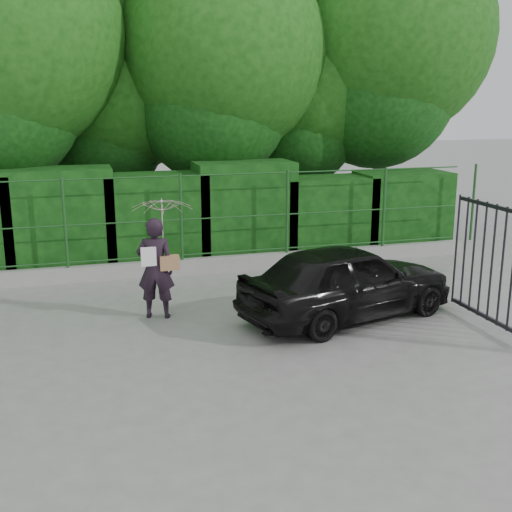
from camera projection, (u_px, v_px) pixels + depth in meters
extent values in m
plane|color=gray|center=(208.00, 357.00, 9.16)|extent=(80.00, 80.00, 0.00)
cube|color=#9E9E99|center=(164.00, 268.00, 13.32)|extent=(14.00, 0.25, 0.30)
cylinder|color=#1D4C1E|center=(65.00, 223.00, 12.56)|extent=(0.06, 0.06, 1.80)
cylinder|color=#1D4C1E|center=(181.00, 217.00, 13.18)|extent=(0.06, 0.06, 1.80)
cylinder|color=#1D4C1E|center=(287.00, 212.00, 13.79)|extent=(0.06, 0.06, 1.80)
cylinder|color=#1D4C1E|center=(384.00, 207.00, 14.40)|extent=(0.06, 0.06, 1.80)
cylinder|color=#1D4C1E|center=(473.00, 202.00, 15.02)|extent=(0.06, 0.06, 1.80)
cylinder|color=#1D4C1E|center=(163.00, 256.00, 13.26)|extent=(13.60, 0.03, 0.03)
cylinder|color=#1D4C1E|center=(162.00, 221.00, 13.08)|extent=(13.60, 0.03, 0.03)
cylinder|color=#1D4C1E|center=(160.00, 177.00, 12.86)|extent=(13.60, 0.03, 0.03)
cube|color=black|center=(60.00, 220.00, 13.50)|extent=(2.20, 1.20, 2.17)
cube|color=black|center=(156.00, 219.00, 14.05)|extent=(2.20, 1.20, 1.99)
cube|color=black|center=(244.00, 210.00, 14.56)|extent=(2.20, 1.20, 2.20)
cube|color=black|center=(326.00, 215.00, 15.14)|extent=(2.20, 1.20, 1.79)
cube|color=black|center=(402.00, 210.00, 15.67)|extent=(2.20, 1.20, 1.84)
cylinder|color=black|center=(11.00, 158.00, 14.53)|extent=(0.36, 0.36, 4.50)
sphere|color=#14470F|center=(0.00, 33.00, 13.88)|extent=(5.40, 5.40, 5.40)
cylinder|color=black|center=(121.00, 176.00, 16.56)|extent=(0.36, 0.36, 3.25)
sphere|color=#14470F|center=(117.00, 98.00, 16.09)|extent=(3.90, 3.90, 3.90)
cylinder|color=black|center=(223.00, 157.00, 16.18)|extent=(0.36, 0.36, 4.25)
sphere|color=#14470F|center=(222.00, 51.00, 15.56)|extent=(5.10, 5.10, 5.10)
cylinder|color=black|center=(306.00, 166.00, 17.59)|extent=(0.36, 0.36, 3.50)
sphere|color=#14470F|center=(308.00, 87.00, 17.08)|extent=(4.20, 4.20, 4.20)
cylinder|color=black|center=(380.00, 143.00, 17.60)|extent=(0.36, 0.36, 4.75)
sphere|color=#14470F|center=(385.00, 33.00, 16.91)|extent=(5.70, 5.70, 5.70)
cube|color=black|center=(489.00, 318.00, 10.31)|extent=(0.05, 2.00, 0.06)
cube|color=black|center=(499.00, 208.00, 9.87)|extent=(0.05, 2.00, 0.06)
cylinder|color=black|center=(512.00, 271.00, 9.67)|extent=(0.04, 0.04, 1.90)
cylinder|color=black|center=(502.00, 267.00, 9.90)|extent=(0.04, 0.04, 1.90)
cylinder|color=black|center=(492.00, 263.00, 10.14)|extent=(0.04, 0.04, 1.90)
cylinder|color=black|center=(482.00, 260.00, 10.37)|extent=(0.04, 0.04, 1.90)
cylinder|color=black|center=(473.00, 256.00, 10.60)|extent=(0.04, 0.04, 1.90)
cylinder|color=black|center=(464.00, 253.00, 10.84)|extent=(0.04, 0.04, 1.90)
cylinder|color=black|center=(456.00, 249.00, 11.07)|extent=(0.04, 0.04, 1.90)
imported|color=black|center=(156.00, 268.00, 10.62)|extent=(0.71, 0.57, 1.70)
imported|color=#EBB5CA|center=(163.00, 226.00, 10.54)|extent=(1.00, 1.02, 0.92)
cube|color=#A0734B|center=(169.00, 263.00, 10.58)|extent=(0.32, 0.15, 0.24)
cube|color=white|center=(149.00, 257.00, 10.42)|extent=(0.25, 0.02, 0.32)
imported|color=black|center=(347.00, 281.00, 10.65)|extent=(4.02, 2.47, 1.28)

